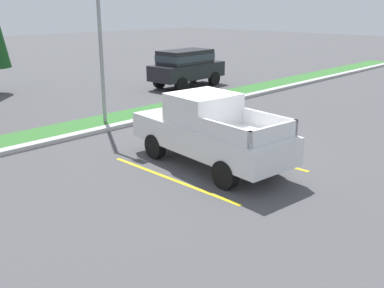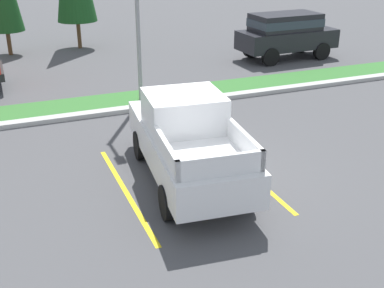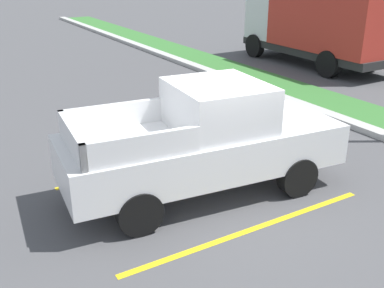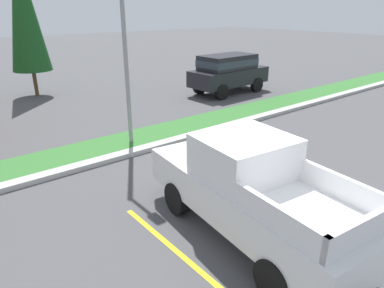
{
  "view_description": "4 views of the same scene",
  "coord_description": "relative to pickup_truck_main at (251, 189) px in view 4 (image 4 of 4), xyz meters",
  "views": [
    {
      "loc": [
        -9.56,
        -8.59,
        4.52
      ],
      "look_at": [
        -1.25,
        -0.51,
        0.89
      ],
      "focal_mm": 41.6,
      "sensor_mm": 36.0,
      "label": 1
    },
    {
      "loc": [
        -4.28,
        -10.26,
        5.58
      ],
      "look_at": [
        -0.16,
        -0.18,
        0.85
      ],
      "focal_mm": 46.18,
      "sensor_mm": 36.0,
      "label": 2
    },
    {
      "loc": [
        6.27,
        -4.56,
        4.18
      ],
      "look_at": [
        -0.52,
        -0.48,
        0.95
      ],
      "focal_mm": 43.09,
      "sensor_mm": 36.0,
      "label": 3
    },
    {
      "loc": [
        -5.21,
        -4.45,
        4.48
      ],
      "look_at": [
        -0.18,
        1.81,
        1.35
      ],
      "focal_mm": 32.84,
      "sensor_mm": 36.0,
      "label": 4
    }
  ],
  "objects": [
    {
      "name": "grass_median",
      "position": [
        0.34,
        6.4,
        -1.01
      ],
      "size": [
        56.0,
        1.8,
        0.06
      ],
      "primitive_type": "cube",
      "color": "#387533",
      "rests_on": "ground"
    },
    {
      "name": "cypress_tree_right_inner",
      "position": [
        0.3,
        15.67,
        3.44
      ],
      "size": [
        1.98,
        1.98,
        7.6
      ],
      "color": "brown",
      "rests_on": "ground"
    },
    {
      "name": "suv_distant",
      "position": [
        8.81,
        9.68,
        0.2
      ],
      "size": [
        4.66,
        2.08,
        2.1
      ],
      "color": "black",
      "rests_on": "ground"
    },
    {
      "name": "ground_plane",
      "position": [
        0.34,
        0.3,
        -1.04
      ],
      "size": [
        120.0,
        120.0,
        0.0
      ],
      "primitive_type": "plane",
      "color": "#4C4C4F"
    },
    {
      "name": "parking_line_near",
      "position": [
        -1.56,
        -0.05,
        -1.04
      ],
      "size": [
        0.12,
        4.8,
        0.01
      ],
      "primitive_type": "cube",
      "color": "yellow",
      "rests_on": "ground"
    },
    {
      "name": "parking_line_far",
      "position": [
        1.54,
        -0.05,
        -1.04
      ],
      "size": [
        0.12,
        4.8,
        0.01
      ],
      "primitive_type": "cube",
      "color": "yellow",
      "rests_on": "ground"
    },
    {
      "name": "street_light",
      "position": [
        0.71,
        6.05,
        2.99
      ],
      "size": [
        0.24,
        1.49,
        6.95
      ],
      "color": "gray",
      "rests_on": "ground"
    },
    {
      "name": "curb_strip",
      "position": [
        0.34,
        5.3,
        -0.97
      ],
      "size": [
        56.0,
        0.4,
        0.15
      ],
      "primitive_type": "cube",
      "color": "#B2B2AD",
      "rests_on": "ground"
    },
    {
      "name": "pickup_truck_main",
      "position": [
        0.0,
        0.0,
        0.0
      ],
      "size": [
        2.43,
        5.4,
        2.1
      ],
      "color": "black",
      "rests_on": "ground"
    }
  ]
}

